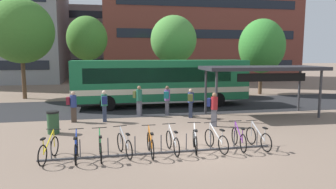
{
  "coord_description": "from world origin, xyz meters",
  "views": [
    {
      "loc": [
        -3.42,
        -11.17,
        3.61
      ],
      "look_at": [
        -0.47,
        4.07,
        1.55
      ],
      "focal_mm": 32.52,
      "sensor_mm": 36.0,
      "label": 1
    }
  ],
  "objects_px": {
    "parked_bicycle_purple_8": "(239,139)",
    "parked_bicycle_silver_9": "(258,138)",
    "parked_bicycle_yellow_0": "(49,150)",
    "transit_shelter": "(262,70)",
    "commuter_olive_pack_3": "(191,101)",
    "street_tree_2": "(262,46)",
    "parked_bicycle_white_6": "(195,141)",
    "parked_bicycle_green_2": "(100,148)",
    "street_tree_1": "(21,31)",
    "commuter_navy_pack_1": "(104,104)",
    "parked_bicycle_orange_4": "(150,144)",
    "parked_bicycle_white_7": "(216,140)",
    "commuter_olive_pack_2": "(139,99)",
    "trash_bin": "(53,122)",
    "commuter_maroon_pack_4": "(73,105)",
    "parked_bicycle_white_5": "(173,142)",
    "street_tree_0": "(174,40)",
    "parked_bicycle_blue_1": "(76,149)",
    "city_bus": "(162,81)",
    "parked_bicycle_silver_3": "(124,145)",
    "street_tree_3": "(87,39)",
    "commuter_navy_pack_0": "(214,107)",
    "commuter_teal_pack_5": "(167,98)"
  },
  "relations": [
    {
      "from": "street_tree_3",
      "to": "commuter_navy_pack_0",
      "type": "bearing_deg",
      "value": -65.11
    },
    {
      "from": "parked_bicycle_orange_4",
      "to": "street_tree_0",
      "type": "height_order",
      "value": "street_tree_0"
    },
    {
      "from": "parked_bicycle_white_5",
      "to": "street_tree_2",
      "type": "xyz_separation_m",
      "value": [
        11.26,
        14.81,
        3.94
      ]
    },
    {
      "from": "parked_bicycle_white_5",
      "to": "street_tree_0",
      "type": "distance_m",
      "value": 16.44
    },
    {
      "from": "parked_bicycle_white_6",
      "to": "parked_bicycle_white_7",
      "type": "relative_size",
      "value": 1.0
    },
    {
      "from": "parked_bicycle_orange_4",
      "to": "parked_bicycle_green_2",
      "type": "bearing_deg",
      "value": 92.28
    },
    {
      "from": "commuter_olive_pack_2",
      "to": "commuter_olive_pack_3",
      "type": "height_order",
      "value": "commuter_olive_pack_2"
    },
    {
      "from": "commuter_olive_pack_2",
      "to": "street_tree_1",
      "type": "height_order",
      "value": "street_tree_1"
    },
    {
      "from": "trash_bin",
      "to": "parked_bicycle_green_2",
      "type": "bearing_deg",
      "value": -60.28
    },
    {
      "from": "parked_bicycle_purple_8",
      "to": "parked_bicycle_silver_9",
      "type": "bearing_deg",
      "value": -88.97
    },
    {
      "from": "parked_bicycle_purple_8",
      "to": "street_tree_2",
      "type": "relative_size",
      "value": 0.26
    },
    {
      "from": "parked_bicycle_green_2",
      "to": "street_tree_2",
      "type": "bearing_deg",
      "value": -46.46
    },
    {
      "from": "parked_bicycle_yellow_0",
      "to": "parked_bicycle_purple_8",
      "type": "xyz_separation_m",
      "value": [
        6.91,
        0.04,
        0.0
      ]
    },
    {
      "from": "parked_bicycle_yellow_0",
      "to": "street_tree_1",
      "type": "relative_size",
      "value": 0.21
    },
    {
      "from": "parked_bicycle_green_2",
      "to": "commuter_olive_pack_2",
      "type": "height_order",
      "value": "commuter_olive_pack_2"
    },
    {
      "from": "commuter_olive_pack_3",
      "to": "street_tree_2",
      "type": "distance_m",
      "value": 13.09
    },
    {
      "from": "parked_bicycle_blue_1",
      "to": "parked_bicycle_silver_9",
      "type": "bearing_deg",
      "value": -92.45
    },
    {
      "from": "commuter_olive_pack_2",
      "to": "commuter_teal_pack_5",
      "type": "bearing_deg",
      "value": 30.27
    },
    {
      "from": "parked_bicycle_white_7",
      "to": "parked_bicycle_silver_9",
      "type": "height_order",
      "value": "same"
    },
    {
      "from": "parked_bicycle_white_5",
      "to": "transit_shelter",
      "type": "distance_m",
      "value": 8.94
    },
    {
      "from": "commuter_olive_pack_3",
      "to": "parked_bicycle_blue_1",
      "type": "bearing_deg",
      "value": 157.21
    },
    {
      "from": "parked_bicycle_orange_4",
      "to": "commuter_navy_pack_0",
      "type": "bearing_deg",
      "value": -44.65
    },
    {
      "from": "parked_bicycle_blue_1",
      "to": "parked_bicycle_orange_4",
      "type": "distance_m",
      "value": 2.57
    },
    {
      "from": "commuter_navy_pack_0",
      "to": "commuter_olive_pack_3",
      "type": "distance_m",
      "value": 2.34
    },
    {
      "from": "parked_bicycle_silver_9",
      "to": "commuter_navy_pack_0",
      "type": "bearing_deg",
      "value": 1.94
    },
    {
      "from": "commuter_olive_pack_2",
      "to": "trash_bin",
      "type": "height_order",
      "value": "commuter_olive_pack_2"
    },
    {
      "from": "parked_bicycle_white_6",
      "to": "transit_shelter",
      "type": "xyz_separation_m",
      "value": [
        5.64,
        5.63,
        2.34
      ]
    },
    {
      "from": "parked_bicycle_orange_4",
      "to": "commuter_navy_pack_1",
      "type": "xyz_separation_m",
      "value": [
        -1.69,
        5.85,
        0.59
      ]
    },
    {
      "from": "parked_bicycle_white_5",
      "to": "commuter_maroon_pack_4",
      "type": "distance_m",
      "value": 7.32
    },
    {
      "from": "street_tree_3",
      "to": "street_tree_2",
      "type": "bearing_deg",
      "value": -14.27
    },
    {
      "from": "parked_bicycle_white_7",
      "to": "commuter_olive_pack_2",
      "type": "distance_m",
      "value": 7.45
    },
    {
      "from": "street_tree_1",
      "to": "street_tree_2",
      "type": "distance_m",
      "value": 20.38
    },
    {
      "from": "street_tree_1",
      "to": "parked_bicycle_white_6",
      "type": "bearing_deg",
      "value": -57.83
    },
    {
      "from": "parked_bicycle_orange_4",
      "to": "transit_shelter",
      "type": "relative_size",
      "value": 0.24
    },
    {
      "from": "commuter_navy_pack_0",
      "to": "commuter_olive_pack_3",
      "type": "xyz_separation_m",
      "value": [
        -0.57,
        2.27,
        -0.03
      ]
    },
    {
      "from": "parked_bicycle_blue_1",
      "to": "transit_shelter",
      "type": "height_order",
      "value": "transit_shelter"
    },
    {
      "from": "city_bus",
      "to": "commuter_teal_pack_5",
      "type": "relative_size",
      "value": 6.94
    },
    {
      "from": "parked_bicycle_yellow_0",
      "to": "transit_shelter",
      "type": "height_order",
      "value": "transit_shelter"
    },
    {
      "from": "parked_bicycle_white_7",
      "to": "street_tree_3",
      "type": "bearing_deg",
      "value": 6.18
    },
    {
      "from": "trash_bin",
      "to": "street_tree_3",
      "type": "xyz_separation_m",
      "value": [
        0.65,
        15.03,
        4.53
      ]
    },
    {
      "from": "parked_bicycle_yellow_0",
      "to": "commuter_maroon_pack_4",
      "type": "xyz_separation_m",
      "value": [
        0.14,
        6.03,
        0.57
      ]
    },
    {
      "from": "city_bus",
      "to": "commuter_navy_pack_1",
      "type": "height_order",
      "value": "city_bus"
    },
    {
      "from": "parked_bicycle_silver_3",
      "to": "parked_bicycle_orange_4",
      "type": "relative_size",
      "value": 0.97
    },
    {
      "from": "parked_bicycle_blue_1",
      "to": "transit_shelter",
      "type": "xyz_separation_m",
      "value": [
        9.91,
        5.82,
        2.34
      ]
    },
    {
      "from": "parked_bicycle_silver_3",
      "to": "commuter_navy_pack_1",
      "type": "relative_size",
      "value": 0.99
    },
    {
      "from": "parked_bicycle_purple_8",
      "to": "commuter_maroon_pack_4",
      "type": "relative_size",
      "value": 1.04
    },
    {
      "from": "parked_bicycle_yellow_0",
      "to": "commuter_navy_pack_1",
      "type": "relative_size",
      "value": 1.0
    },
    {
      "from": "parked_bicycle_white_5",
      "to": "parked_bicycle_purple_8",
      "type": "relative_size",
      "value": 1.0
    },
    {
      "from": "street_tree_1",
      "to": "commuter_navy_pack_1",
      "type": "bearing_deg",
      "value": -56.96
    },
    {
      "from": "transit_shelter",
      "to": "commuter_teal_pack_5",
      "type": "height_order",
      "value": "transit_shelter"
    }
  ]
}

